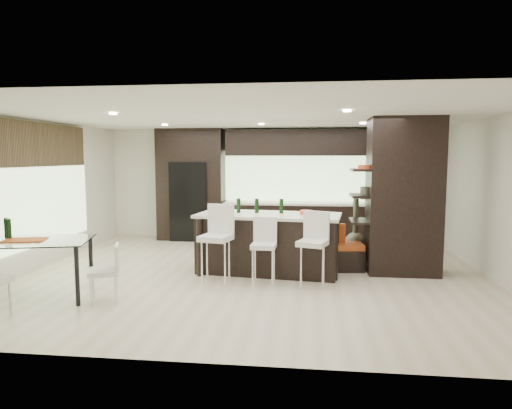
# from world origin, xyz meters

# --- Properties ---
(ground) EXTENTS (8.00, 8.00, 0.00)m
(ground) POSITION_xyz_m (0.00, 0.00, 0.00)
(ground) COLOR beige
(ground) RESTS_ON ground
(back_wall) EXTENTS (8.00, 0.02, 2.70)m
(back_wall) POSITION_xyz_m (0.00, 3.50, 1.35)
(back_wall) COLOR silver
(back_wall) RESTS_ON ground
(left_wall) EXTENTS (0.02, 7.00, 2.70)m
(left_wall) POSITION_xyz_m (-4.00, 0.00, 1.35)
(left_wall) COLOR silver
(left_wall) RESTS_ON ground
(right_wall) EXTENTS (0.02, 7.00, 2.70)m
(right_wall) POSITION_xyz_m (4.00, 0.00, 1.35)
(right_wall) COLOR silver
(right_wall) RESTS_ON ground
(ceiling) EXTENTS (8.00, 7.00, 0.02)m
(ceiling) POSITION_xyz_m (0.00, 0.00, 2.70)
(ceiling) COLOR white
(ceiling) RESTS_ON ground
(window_left) EXTENTS (0.04, 3.20, 1.90)m
(window_left) POSITION_xyz_m (-3.96, 0.20, 1.35)
(window_left) COLOR #B2D199
(window_left) RESTS_ON left_wall
(window_back) EXTENTS (3.40, 0.04, 1.20)m
(window_back) POSITION_xyz_m (0.60, 3.46, 1.55)
(window_back) COLOR #B2D199
(window_back) RESTS_ON back_wall
(stone_accent) EXTENTS (0.08, 3.00, 0.80)m
(stone_accent) POSITION_xyz_m (-3.93, 0.20, 2.25)
(stone_accent) COLOR brown
(stone_accent) RESTS_ON left_wall
(ceiling_spots) EXTENTS (4.00, 3.00, 0.02)m
(ceiling_spots) POSITION_xyz_m (0.00, 0.25, 2.68)
(ceiling_spots) COLOR white
(ceiling_spots) RESTS_ON ceiling
(back_cabinetry) EXTENTS (6.80, 0.68, 2.70)m
(back_cabinetry) POSITION_xyz_m (0.50, 3.17, 1.35)
(back_cabinetry) COLOR black
(back_cabinetry) RESTS_ON ground
(refrigerator) EXTENTS (0.90, 0.68, 1.90)m
(refrigerator) POSITION_xyz_m (-1.90, 3.12, 0.95)
(refrigerator) COLOR black
(refrigerator) RESTS_ON ground
(partition_column) EXTENTS (1.20, 0.80, 2.70)m
(partition_column) POSITION_xyz_m (2.60, 0.40, 1.35)
(partition_column) COLOR black
(partition_column) RESTS_ON ground
(kitchen_island) EXTENTS (2.60, 1.35, 1.04)m
(kitchen_island) POSITION_xyz_m (0.27, 0.17, 0.52)
(kitchen_island) COLOR black
(kitchen_island) RESTS_ON ground
(stool_left) EXTENTS (0.55, 0.55, 1.02)m
(stool_left) POSITION_xyz_m (-0.49, -0.69, 0.51)
(stool_left) COLOR silver
(stool_left) RESTS_ON ground
(stool_mid) EXTENTS (0.39, 0.39, 0.86)m
(stool_mid) POSITION_xyz_m (0.27, -0.66, 0.43)
(stool_mid) COLOR silver
(stool_mid) RESTS_ON ground
(stool_right) EXTENTS (0.53, 0.53, 0.95)m
(stool_right) POSITION_xyz_m (1.04, -0.68, 0.47)
(stool_right) COLOR silver
(stool_right) RESTS_ON ground
(bench) EXTENTS (1.30, 0.62, 0.48)m
(bench) POSITION_xyz_m (1.32, 0.43, 0.24)
(bench) COLOR black
(bench) RESTS_ON ground
(floor_vase) EXTENTS (0.51, 0.51, 1.26)m
(floor_vase) POSITION_xyz_m (1.84, 0.86, 0.63)
(floor_vase) COLOR #484D38
(floor_vase) RESTS_ON ground
(dining_table) EXTENTS (1.95, 1.40, 0.85)m
(dining_table) POSITION_xyz_m (-3.02, -1.79, 0.42)
(dining_table) COLOR white
(dining_table) RESTS_ON ground
(chair_end) EXTENTS (0.53, 0.53, 0.75)m
(chair_end) POSITION_xyz_m (-1.86, -1.79, 0.37)
(chair_end) COLOR silver
(chair_end) RESTS_ON ground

